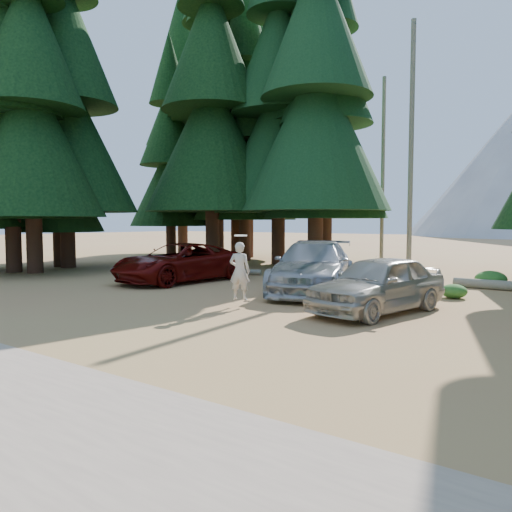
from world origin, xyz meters
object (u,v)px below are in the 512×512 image
(silver_minivan_right, at_px, (378,284))
(silver_minivan_center, at_px, (313,267))
(log_left, at_px, (223,272))
(red_pickup, at_px, (179,263))
(frisbee_player, at_px, (240,270))
(log_mid, at_px, (322,278))

(silver_minivan_right, bearing_deg, silver_minivan_center, 156.65)
(log_left, bearing_deg, red_pickup, -105.74)
(frisbee_player, xyz_separation_m, log_mid, (-0.95, 6.63, -0.88))
(red_pickup, relative_size, frisbee_player, 3.04)
(red_pickup, bearing_deg, log_mid, 40.80)
(silver_minivan_right, relative_size, frisbee_player, 2.45)
(silver_minivan_center, xyz_separation_m, log_left, (-6.15, 2.64, -0.73))
(log_left, relative_size, log_mid, 0.95)
(log_mid, bearing_deg, red_pickup, -118.12)
(silver_minivan_right, xyz_separation_m, frisbee_player, (-3.46, -1.48, 0.28))
(red_pickup, relative_size, silver_minivan_right, 1.24)
(log_left, bearing_deg, log_mid, -19.85)
(silver_minivan_right, height_order, log_left, silver_minivan_right)
(red_pickup, distance_m, silver_minivan_center, 5.82)
(silver_minivan_center, relative_size, log_mid, 1.57)
(red_pickup, relative_size, silver_minivan_center, 0.93)
(silver_minivan_center, bearing_deg, log_left, 135.85)
(red_pickup, distance_m, log_mid, 5.76)
(silver_minivan_right, bearing_deg, frisbee_player, -144.63)
(silver_minivan_center, relative_size, silver_minivan_right, 1.33)
(log_left, bearing_deg, silver_minivan_right, -49.91)
(silver_minivan_right, relative_size, log_mid, 1.18)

